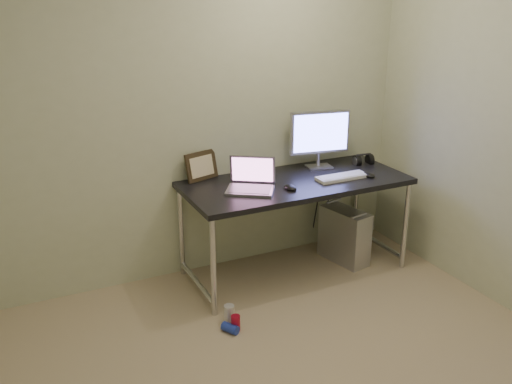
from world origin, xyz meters
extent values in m
cube|color=beige|center=(0.00, 1.75, 1.25)|extent=(3.50, 0.02, 2.50)
cube|color=black|center=(0.69, 1.38, 0.73)|extent=(1.69, 0.74, 0.04)
cylinder|color=silver|center=(-0.12, 1.05, 0.35)|extent=(0.04, 0.04, 0.71)
cylinder|color=silver|center=(-0.12, 1.71, 0.35)|extent=(0.04, 0.04, 0.71)
cylinder|color=silver|center=(1.49, 1.05, 0.35)|extent=(0.04, 0.04, 0.71)
cylinder|color=silver|center=(1.49, 1.71, 0.35)|extent=(0.04, 0.04, 0.71)
cylinder|color=silver|center=(-0.12, 1.38, 0.08)|extent=(0.04, 0.66, 0.04)
cylinder|color=silver|center=(1.49, 1.38, 0.08)|extent=(0.04, 0.66, 0.04)
cube|color=silver|center=(1.14, 1.36, 0.22)|extent=(0.27, 0.45, 0.44)
cylinder|color=#B0AFB7|center=(1.14, 1.18, 0.46)|extent=(0.16, 0.05, 0.02)
cylinder|color=#B0AFB7|center=(1.14, 1.53, 0.46)|extent=(0.16, 0.05, 0.02)
cylinder|color=black|center=(1.09, 1.70, 0.40)|extent=(0.01, 0.16, 0.69)
cylinder|color=black|center=(1.18, 1.68, 0.38)|extent=(0.02, 0.11, 0.71)
cylinder|color=#AE0E29|center=(-0.06, 0.81, 0.05)|extent=(0.07, 0.07, 0.11)
cylinder|color=silver|center=(-0.06, 0.92, 0.06)|extent=(0.08, 0.08, 0.13)
cylinder|color=#2239B6|center=(-0.10, 0.81, 0.03)|extent=(0.11, 0.13, 0.06)
cube|color=#B0AFB7|center=(0.28, 1.31, 0.76)|extent=(0.40, 0.37, 0.02)
cube|color=gray|center=(0.28, 1.31, 0.77)|extent=(0.35, 0.32, 0.00)
cube|color=gray|center=(0.35, 1.42, 0.87)|extent=(0.30, 0.22, 0.21)
cube|color=#834A72|center=(0.35, 1.41, 0.87)|extent=(0.27, 0.19, 0.18)
cube|color=#B0AFB7|center=(1.01, 1.57, 0.76)|extent=(0.22, 0.17, 0.01)
cylinder|color=#B0AFB7|center=(1.01, 1.59, 0.82)|extent=(0.03, 0.03, 0.11)
cube|color=#B0AFB7|center=(1.01, 1.58, 1.04)|extent=(0.49, 0.11, 0.34)
cube|color=#5B61DA|center=(1.01, 1.56, 1.04)|extent=(0.44, 0.08, 0.29)
cube|color=white|center=(1.02, 1.26, 0.76)|extent=(0.41, 0.13, 0.02)
ellipsoid|color=black|center=(1.23, 1.22, 0.77)|extent=(0.10, 0.14, 0.04)
ellipsoid|color=black|center=(0.55, 1.23, 0.77)|extent=(0.08, 0.13, 0.04)
cylinder|color=black|center=(1.34, 1.51, 0.78)|extent=(0.05, 0.10, 0.10)
cylinder|color=black|center=(1.45, 1.51, 0.78)|extent=(0.05, 0.10, 0.10)
cube|color=black|center=(1.39, 1.51, 0.83)|extent=(0.13, 0.03, 0.01)
cube|color=#2D2313|center=(0.06, 1.70, 0.86)|extent=(0.28, 0.15, 0.22)
cylinder|color=silver|center=(0.32, 1.63, 0.79)|extent=(0.01, 0.01, 0.09)
cylinder|color=white|center=(0.32, 1.63, 0.85)|extent=(0.04, 0.03, 0.04)
camera|label=1|loc=(-1.33, -2.12, 2.12)|focal=40.00mm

